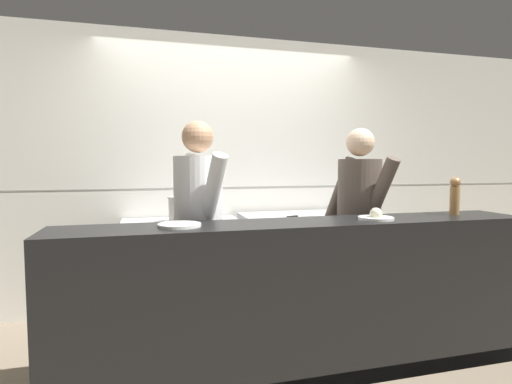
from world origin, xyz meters
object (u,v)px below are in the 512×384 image
Objects in this scene: oven_range at (182,272)px; chef_head_cook at (199,227)px; plated_dish_main at (180,225)px; plated_dish_appetiser at (376,217)px; chef_sous at (359,222)px; mixing_bowl_steel at (345,209)px; chefs_knife at (300,216)px; stock_pot at (183,209)px; pepper_mill at (455,195)px.

chef_head_cook is at bearing -83.99° from oven_range.
plated_dish_appetiser is (1.28, -0.04, 0.01)m from plated_dish_main.
chef_head_cook reaches higher than chef_sous.
mixing_bowl_steel is 0.52m from chefs_knife.
chefs_knife is 1.46× the size of plated_dish_appetiser.
chef_head_cook is at bearing -153.21° from chefs_knife.
plated_dish_appetiser is at bearing -42.66° from stock_pot.
pepper_mill is at bearing 6.63° from plated_dish_appetiser.
plated_dish_appetiser is 0.85× the size of pepper_mill.
chef_sous is at bearing -24.60° from stock_pot.
plated_dish_main is (-1.62, -1.03, 0.07)m from mixing_bowl_steel.
chef_sous reaches higher than oven_range.
plated_dish_main is at bearing 177.88° from chef_sous.
pepper_mill is at bearing -55.12° from chef_sous.
chef_head_cook reaches higher than mixing_bowl_steel.
chef_head_cook is (0.16, 0.44, -0.09)m from plated_dish_main.
chefs_knife is 1.25m from pepper_mill.
pepper_mill is at bearing -45.63° from chefs_knife.
chef_sous is (-0.55, 0.40, -0.23)m from pepper_mill.
chefs_knife is (1.02, -0.16, 0.47)m from oven_range.
mixing_bowl_steel is (1.52, -0.05, 0.51)m from oven_range.
chef_head_cook reaches higher than plated_dish_main.
plated_dish_appetiser is at bearing -80.25° from chefs_knife.
mixing_bowl_steel is 0.88× the size of pepper_mill.
plated_dish_appetiser is (1.17, -1.08, 0.03)m from stock_pot.
pepper_mill is at bearing -70.28° from mixing_bowl_steel.
oven_range is 1.23m from plated_dish_main.
chef_sous is (1.33, -0.64, 0.48)m from oven_range.
oven_range is 0.61× the size of chef_sous.
plated_dish_main is 0.93× the size of pepper_mill.
plated_dish_main is 1.98m from pepper_mill.
pepper_mill is at bearing 1.20° from plated_dish_main.
pepper_mill reaches higher than mixing_bowl_steel.
oven_range is at bearing 151.10° from pepper_mill.
oven_range is 4.25× the size of mixing_bowl_steel.
plated_dish_appetiser is 0.71m from pepper_mill.
mixing_bowl_steel is at bearing -1.71° from oven_range.
pepper_mill is (1.97, 0.04, 0.13)m from plated_dish_main.
stock_pot is 0.77× the size of chefs_knife.
chef_head_cook reaches higher than oven_range.
chefs_knife reaches higher than oven_range.
oven_range is at bearing 171.09° from chefs_knife.
plated_dish_main is 0.47m from chef_head_cook.
plated_dish_appetiser reaches higher than plated_dish_main.
chef_sous reaches higher than plated_dish_appetiser.
plated_dish_main is 1.28m from plated_dish_appetiser.
plated_dish_appetiser is (1.19, -1.12, 0.59)m from oven_range.
stock_pot is 1.02m from chefs_knife.
chef_head_cook is at bearing 69.46° from plated_dish_main.
stock_pot is 0.16× the size of chef_sous.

